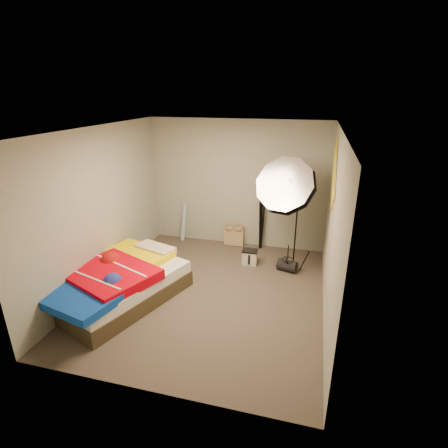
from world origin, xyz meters
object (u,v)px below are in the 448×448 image
(tote_bag, at_px, (234,236))
(camera_case, at_px, (250,258))
(bed, at_px, (117,282))
(photo_umbrella, at_px, (286,187))
(wrapping_roll, at_px, (184,222))
(duffel_bag, at_px, (287,266))
(camera_tripod, at_px, (262,213))

(tote_bag, bearing_deg, camera_case, -60.47)
(bed, bearing_deg, photo_umbrella, 34.25)
(tote_bag, distance_m, wrapping_roll, 1.11)
(duffel_bag, relative_size, photo_umbrella, 0.16)
(wrapping_roll, bearing_deg, bed, -93.85)
(tote_bag, relative_size, duffel_bag, 1.17)
(duffel_bag, bearing_deg, camera_tripod, 140.82)
(bed, height_order, photo_umbrella, photo_umbrella)
(bed, bearing_deg, duffel_bag, 32.39)
(wrapping_roll, xyz_separation_m, photo_umbrella, (2.15, -0.82, 1.12))
(tote_bag, height_order, bed, bed)
(duffel_bag, relative_size, bed, 0.14)
(camera_case, height_order, photo_umbrella, photo_umbrella)
(camera_case, bearing_deg, bed, -138.90)
(wrapping_roll, relative_size, duffel_bag, 2.31)
(camera_case, bearing_deg, photo_umbrella, -7.14)
(tote_bag, relative_size, wrapping_roll, 0.51)
(tote_bag, bearing_deg, photo_umbrella, -39.99)
(camera_case, relative_size, duffel_bag, 0.77)
(wrapping_roll, height_order, camera_tripod, camera_tripod)
(tote_bag, distance_m, camera_case, 0.91)
(wrapping_roll, relative_size, bed, 0.33)
(tote_bag, height_order, photo_umbrella, photo_umbrella)
(camera_tripod, bearing_deg, bed, -127.42)
(photo_umbrella, bearing_deg, bed, -145.75)
(photo_umbrella, relative_size, camera_tripod, 1.59)
(duffel_bag, bearing_deg, photo_umbrella, 172.90)
(tote_bag, relative_size, photo_umbrella, 0.19)
(duffel_bag, height_order, photo_umbrella, photo_umbrella)
(tote_bag, distance_m, photo_umbrella, 1.87)
(camera_tripod, bearing_deg, duffel_bag, -53.80)
(duffel_bag, distance_m, bed, 2.86)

